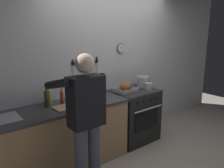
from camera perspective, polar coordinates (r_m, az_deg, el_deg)
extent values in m
cube|color=silver|center=(3.88, -0.34, 4.74)|extent=(6.00, 0.10, 2.60)
cube|color=black|center=(3.51, -6.83, 5.44)|extent=(0.47, 0.02, 0.04)
cube|color=silver|center=(3.41, -9.78, 3.45)|extent=(0.02, 0.00, 0.15)
cube|color=black|center=(3.39, -9.86, 5.41)|extent=(0.02, 0.02, 0.08)
cube|color=silver|center=(3.46, -8.21, 3.42)|extent=(0.02, 0.00, 0.18)
cube|color=black|center=(3.44, -8.29, 5.69)|extent=(0.02, 0.02, 0.09)
cube|color=silver|center=(3.52, -6.69, 3.51)|extent=(0.02, 0.00, 0.20)
cube|color=black|center=(3.49, -6.75, 5.84)|extent=(0.02, 0.02, 0.09)
cube|color=silver|center=(3.57, -5.23, 4.39)|extent=(0.01, 0.00, 0.11)
cube|color=black|center=(3.55, -5.27, 5.89)|extent=(0.02, 0.02, 0.08)
cube|color=silver|center=(3.63, -3.80, 4.00)|extent=(0.02, 0.00, 0.18)
cube|color=black|center=(3.61, -3.83, 6.14)|extent=(0.02, 0.02, 0.09)
cylinder|color=white|center=(3.90, 2.24, 9.05)|extent=(0.15, 0.02, 0.15)
torus|color=black|center=(3.90, 2.24, 9.05)|extent=(0.17, 0.02, 0.17)
cube|color=tan|center=(3.25, -13.56, -13.62)|extent=(2.00, 0.62, 0.86)
cube|color=#3D3D42|center=(3.08, -14.02, -6.14)|extent=(2.03, 0.65, 0.04)
cube|color=#B2B5B7|center=(2.92, -26.50, -9.03)|extent=(0.44, 0.36, 0.11)
cube|color=black|center=(3.99, 5.42, -8.00)|extent=(0.76, 0.62, 0.87)
cube|color=black|center=(3.78, 8.77, -9.12)|extent=(0.53, 0.01, 0.28)
cube|color=#2D2D2D|center=(3.84, 5.57, -1.75)|extent=(0.76, 0.62, 0.03)
cylinder|color=black|center=(3.52, 6.68, -5.04)|extent=(0.04, 0.02, 0.04)
cylinder|color=black|center=(3.61, 8.18, -4.60)|extent=(0.04, 0.02, 0.04)
cylinder|color=black|center=(3.71, 9.81, -4.13)|extent=(0.04, 0.02, 0.04)
cylinder|color=black|center=(3.81, 11.15, -3.73)|extent=(0.04, 0.02, 0.04)
cylinder|color=silver|center=(3.68, 9.22, -6.23)|extent=(0.61, 0.02, 0.02)
cylinder|color=#4C566B|center=(2.73, -7.86, -19.11)|extent=(0.14, 0.14, 0.86)
cylinder|color=#4C566B|center=(2.81, -4.54, -17.98)|extent=(0.14, 0.14, 0.86)
cube|color=black|center=(2.46, -6.59, -4.40)|extent=(0.38, 0.22, 0.56)
sphere|color=beige|center=(2.37, -6.86, 5.19)|extent=(0.21, 0.21, 0.21)
cylinder|color=black|center=(2.53, -13.66, 0.00)|extent=(0.09, 0.55, 0.22)
cylinder|color=black|center=(2.72, -5.64, 1.29)|extent=(0.09, 0.55, 0.22)
cube|color=#B7B7BC|center=(3.71, 3.48, -1.93)|extent=(0.34, 0.25, 0.01)
cube|color=#B7B7BC|center=(3.61, 4.81, -1.83)|extent=(0.34, 0.01, 0.05)
cube|color=#B7B7BC|center=(3.79, 2.23, -1.05)|extent=(0.34, 0.01, 0.05)
cube|color=#B7B7BC|center=(3.60, 1.47, -1.87)|extent=(0.01, 0.25, 0.05)
cube|color=#B7B7BC|center=(3.81, 5.40, -1.01)|extent=(0.01, 0.25, 0.05)
ellipsoid|color=#935628|center=(3.69, 3.50, -0.70)|extent=(0.22, 0.16, 0.15)
cylinder|color=#B7B7BC|center=(4.03, 7.91, 0.55)|extent=(0.22, 0.22, 0.19)
cylinder|color=#B7B7BC|center=(3.88, 9.19, -0.59)|extent=(0.13, 0.13, 0.12)
cube|color=tan|center=(3.03, -11.13, -5.70)|extent=(0.36, 0.24, 0.02)
cylinder|color=gold|center=(3.20, -15.66, -3.31)|extent=(0.07, 0.07, 0.19)
cylinder|color=gold|center=(3.17, -15.79, -1.30)|extent=(0.03, 0.03, 0.04)
cylinder|color=black|center=(3.16, -15.82, -0.81)|extent=(0.03, 0.03, 0.01)
cylinder|color=#385623|center=(3.08, -16.11, -3.68)|extent=(0.07, 0.07, 0.22)
cylinder|color=#385623|center=(3.04, -16.28, -1.23)|extent=(0.03, 0.03, 0.05)
cylinder|color=black|center=(3.03, -16.31, -0.65)|extent=(0.04, 0.04, 0.01)
cylinder|color=red|center=(3.18, -12.59, -3.47)|extent=(0.04, 0.04, 0.16)
cylinder|color=red|center=(3.15, -12.68, -1.75)|extent=(0.02, 0.02, 0.04)
cylinder|color=#197219|center=(3.15, -12.70, -1.31)|extent=(0.02, 0.02, 0.01)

